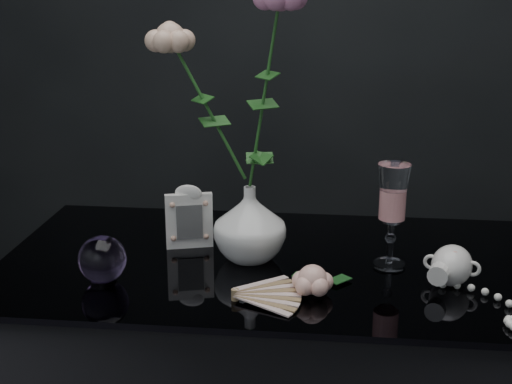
% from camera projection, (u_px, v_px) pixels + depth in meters
% --- Properties ---
extents(vase, '(0.17, 0.17, 0.15)m').
position_uv_depth(vase, '(250.00, 224.00, 1.38)').
color(vase, white).
rests_on(vase, table).
extents(wine_glass, '(0.08, 0.08, 0.20)m').
position_uv_depth(wine_glass, '(392.00, 216.00, 1.34)').
color(wine_glass, white).
rests_on(wine_glass, table).
extents(picture_frame, '(0.12, 0.10, 0.13)m').
position_uv_depth(picture_frame, '(189.00, 216.00, 1.44)').
color(picture_frame, white).
rests_on(picture_frame, table).
extents(paperweight, '(0.09, 0.09, 0.09)m').
position_uv_depth(paperweight, '(102.00, 259.00, 1.29)').
color(paperweight, '#A57DCB').
rests_on(paperweight, table).
extents(paper_fan, '(0.24, 0.19, 0.02)m').
position_uv_depth(paper_fan, '(235.00, 293.00, 1.22)').
color(paper_fan, beige).
rests_on(paper_fan, table).
extents(loose_rose, '(0.16, 0.19, 0.05)m').
position_uv_depth(loose_rose, '(312.00, 280.00, 1.24)').
color(loose_rose, '#FFB6A4').
rests_on(loose_rose, table).
extents(pearl_jar, '(0.32, 0.33, 0.08)m').
position_uv_depth(pearl_jar, '(452.00, 264.00, 1.28)').
color(pearl_jar, white).
rests_on(pearl_jar, table).
extents(roses, '(0.28, 0.10, 0.43)m').
position_uv_depth(roses, '(234.00, 85.00, 1.31)').
color(roses, beige).
rests_on(roses, vase).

